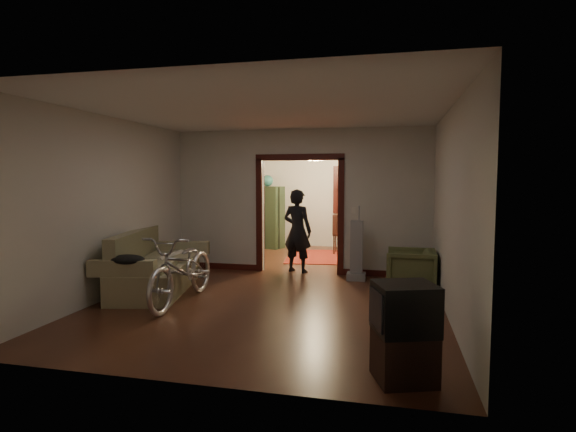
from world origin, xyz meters
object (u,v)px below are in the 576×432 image
(sofa, at_px, (157,261))
(desk, at_px, (361,236))
(bicycle, at_px, (183,268))
(locker, at_px, (268,217))
(armchair, at_px, (410,271))
(person, at_px, (297,231))

(sofa, height_order, desk, sofa)
(bicycle, distance_m, locker, 5.49)
(bicycle, relative_size, armchair, 2.54)
(armchair, bearing_deg, bicycle, -64.99)
(sofa, relative_size, armchair, 2.73)
(sofa, height_order, armchair, sofa)
(sofa, xyz_separation_m, bicycle, (0.76, -0.59, 0.03))
(sofa, height_order, person, person)
(sofa, bearing_deg, desk, 45.88)
(bicycle, distance_m, desk, 5.87)
(armchair, xyz_separation_m, desk, (-1.05, 4.00, 0.04))
(bicycle, xyz_separation_m, person, (1.20, 2.56, 0.30))
(sofa, xyz_separation_m, person, (1.96, 1.98, 0.33))
(bicycle, height_order, desk, bicycle)
(bicycle, bearing_deg, desk, 66.78)
(person, xyz_separation_m, locker, (-1.42, 2.91, 0.00))
(desk, bearing_deg, person, -113.86)
(bicycle, xyz_separation_m, desk, (2.26, 5.42, -0.12))
(armchair, relative_size, person, 0.48)
(bicycle, height_order, person, person)
(locker, height_order, desk, locker)
(armchair, height_order, locker, locker)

